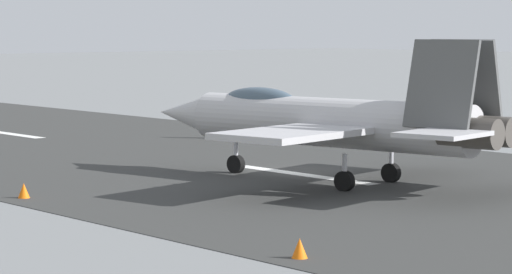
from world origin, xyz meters
TOP-DOWN VIEW (x-y plane):
  - ground_plane at (0.00, 0.00)m, footprint 400.00×400.00m
  - runway_strip at (-0.02, 0.00)m, footprint 240.00×26.00m
  - fighter_jet at (-3.08, 0.84)m, footprint 17.22×13.54m
  - crew_person at (14.13, -6.94)m, footprint 0.53×0.52m
  - marker_cone_near at (-13.32, 11.99)m, footprint 0.44×0.44m
  - marker_cone_mid at (1.02, 11.99)m, footprint 0.44×0.44m

SIDE VIEW (x-z plane):
  - ground_plane at x=0.00m, z-range 0.00..0.00m
  - runway_strip at x=-0.02m, z-range 0.00..0.02m
  - marker_cone_near at x=-13.32m, z-range 0.00..0.55m
  - marker_cone_mid at x=1.02m, z-range 0.00..0.55m
  - crew_person at x=14.13m, z-range 0.00..1.58m
  - fighter_jet at x=-3.08m, z-range -0.38..5.25m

